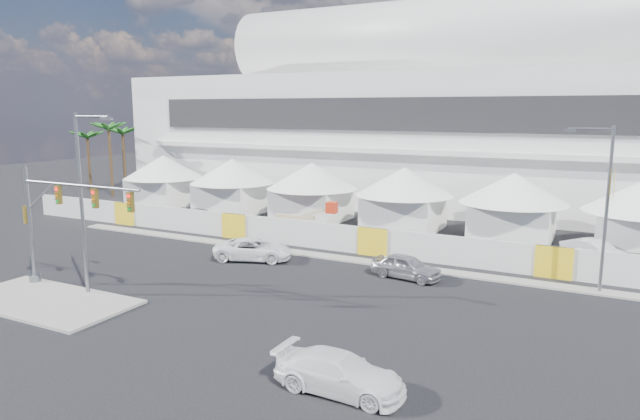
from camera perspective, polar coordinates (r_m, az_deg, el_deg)
The scene contains 17 objects.
ground at distance 32.21m, azimuth -14.93°, elevation -8.96°, with size 160.00×160.00×0.00m, color black.
median_island at distance 34.58m, azimuth -25.82°, elevation -8.20°, with size 10.00×5.00×0.15m, color gray.
far_curb at distance 36.35m, azimuth 25.12°, elevation -7.30°, with size 80.00×1.20×0.12m, color gray.
stadium at distance 64.99m, azimuth 16.81°, elevation 8.90°, with size 80.00×24.80×21.98m.
tent_row at distance 51.10m, azimuth 3.65°, elevation 2.00°, with size 53.40×8.40×5.40m.
hoarding_fence at distance 40.79m, azimuth 5.33°, elevation -3.17°, with size 70.00×0.25×2.00m, color silver.
palm_cluster at distance 75.11m, azimuth -19.11°, elevation 6.92°, with size 10.60×10.60×8.55m.
sedan_silver at distance 35.67m, azimuth 8.62°, elevation -5.60°, with size 4.38×1.76×1.49m, color #B8B7BC.
pickup_curb at distance 39.73m, azimuth -6.66°, elevation -3.93°, with size 5.38×2.48×1.49m, color white.
pickup_near at distance 21.86m, azimuth 1.99°, elevation -15.98°, with size 5.02×2.04×1.46m, color white.
lot_car_a at distance 43.11m, azimuth 25.81°, elevation -3.75°, with size 4.64×1.62×1.53m, color silver.
lot_car_b at distance 41.80m, azimuth 29.23°, elevation -4.62°, with size 3.76×1.51×1.28m, color black.
lot_car_c at distance 52.50m, azimuth -11.76°, elevation -0.69°, with size 4.81×1.95×1.39m, color #B7B7BC.
traffic_mast at distance 35.95m, azimuth -25.17°, elevation -0.98°, with size 9.20×0.67×6.93m.
streetlight_median at distance 33.62m, azimuth -22.54°, elevation 1.74°, with size 2.77×0.28×10.01m.
streetlight_curb at distance 35.20m, azimuth 26.47°, elevation 1.12°, with size 2.80×0.63×9.45m.
boom_lift at distance 46.16m, azimuth -3.07°, elevation -1.77°, with size 6.26×1.77×3.14m.
Camera 1 is at (20.76, -22.36, 10.34)m, focal length 32.00 mm.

